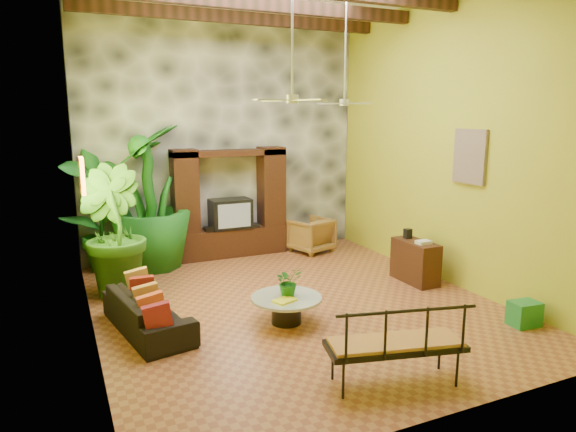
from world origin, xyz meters
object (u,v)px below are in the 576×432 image
ceiling_fan_back (345,91)px  tall_plant_c (149,198)px  side_console (415,262)px  green_bin (524,314)px  tall_plant_a (98,210)px  entertainment_center (230,211)px  wicker_armchair (311,235)px  sofa (148,312)px  ceiling_fan_front (292,84)px  tall_plant_b (111,231)px  iron_bench (399,341)px  coffee_table (286,306)px

ceiling_fan_back → tall_plant_c: ceiling_fan_back is taller
side_console → green_bin: side_console is taller
side_console → tall_plant_a: bearing=149.5°
tall_plant_a → entertainment_center: bearing=1.2°
wicker_armchair → green_bin: bearing=83.1°
sofa → tall_plant_a: (-0.33, 3.21, 0.93)m
ceiling_fan_front → sofa: size_ratio=0.99×
tall_plant_b → iron_bench: bearing=-60.4°
wicker_armchair → entertainment_center: bearing=-32.2°
entertainment_center → ceiling_fan_back: (1.60, -1.94, 2.44)m
ceiling_fan_back → wicker_armchair: bearing=86.1°
ceiling_fan_back → wicker_armchair: 3.38m
tall_plant_c → side_console: (4.18, -2.88, -1.03)m
ceiling_fan_front → tall_plant_b: (-2.35, 2.03, -2.31)m
entertainment_center → tall_plant_c: 1.78m
side_console → tall_plant_c: bearing=145.7°
entertainment_center → tall_plant_c: tall_plant_c is taller
entertainment_center → green_bin: size_ratio=5.90×
ceiling_fan_back → green_bin: bearing=-72.8°
ceiling_fan_back → side_console: (0.87, -1.14, -3.03)m
tall_plant_a → coffee_table: 4.47m
ceiling_fan_back → iron_bench: 5.20m
sofa → side_console: (4.77, 0.19, 0.10)m
iron_bench → green_bin: bearing=26.9°
coffee_table → wicker_armchair: bearing=57.9°
entertainment_center → green_bin: bearing=-63.6°
entertainment_center → tall_plant_b: bearing=-149.4°
sofa → iron_bench: iron_bench is taller
ceiling_fan_back → iron_bench: bearing=-112.0°
tall_plant_c → coffee_table: tall_plant_c is taller
ceiling_fan_front → coffee_table: 3.17m
entertainment_center → ceiling_fan_back: 3.50m
tall_plant_c → wicker_armchair: bearing=-3.9°
entertainment_center → tall_plant_c: (-1.71, -0.20, 0.44)m
ceiling_fan_front → coffee_table: bearing=-127.7°
ceiling_fan_front → iron_bench: (0.18, -2.42, -2.87)m
side_console → ceiling_fan_front: bearing=-170.1°
wicker_armchair → side_console: size_ratio=0.88×
green_bin → ceiling_fan_front: bearing=147.8°
ceiling_fan_front → side_console: ceiling_fan_front is taller
sofa → tall_plant_b: tall_plant_b is taller
coffee_table → tall_plant_c: bearing=109.6°
ceiling_fan_front → side_console: 4.06m
ceiling_fan_front → side_console: bearing=9.7°
wicker_armchair → coffee_table: bearing=40.1°
ceiling_fan_back → tall_plant_c: size_ratio=0.66×
side_console → green_bin: 2.27m
green_bin → side_console: bearing=94.5°
entertainment_center → iron_bench: bearing=-90.2°
coffee_table → green_bin: 3.42m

